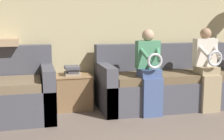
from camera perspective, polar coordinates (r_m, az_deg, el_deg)
wall_back at (r=5.06m, az=0.56°, el=8.60°), size 7.33×0.06×2.55m
couch_main at (r=4.91m, az=10.23°, el=-2.59°), size 2.18×0.86×0.95m
child_left_seated at (r=4.36m, az=6.92°, el=0.21°), size 0.34×0.37×1.20m
child_right_seated at (r=4.75m, az=17.06°, el=0.65°), size 0.34×0.37×1.21m
side_shelf at (r=4.75m, az=-7.11°, el=-3.83°), size 0.55×0.50×0.51m
book_stack at (r=4.69m, az=-7.28°, el=-0.08°), size 0.23×0.30×0.13m
throw_pillow at (r=4.69m, az=-19.51°, el=4.85°), size 0.46×0.46×0.10m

